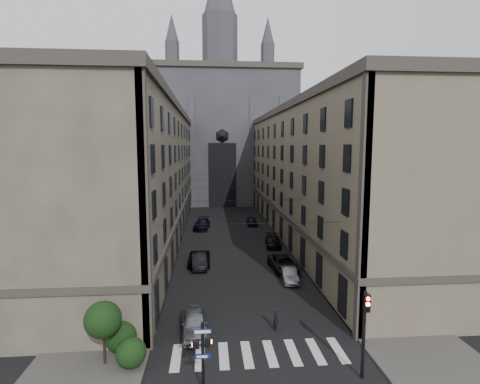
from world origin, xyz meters
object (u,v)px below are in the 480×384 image
object	(u,v)px
car_right_midnear	(283,263)
car_left_far	(202,224)
car_right_midfar	(273,242)
pedestrian	(276,319)
car_left_midnear	(199,261)
car_right_near	(289,275)
car_left_midfar	(199,259)
traffic_light_right	(365,324)
car_left_near	(194,323)
car_right_far	(252,221)
gothic_tower	(220,128)
pedestrian_signal_left	(203,352)

from	to	relation	value
car_right_midnear	car_left_far	bearing A→B (deg)	108.93
car_right_midfar	pedestrian	size ratio (longest dim) A/B	2.96
car_left_midnear	car_right_near	distance (m)	10.25
car_left_midfar	pedestrian	bearing A→B (deg)	-68.79
traffic_light_right	car_left_midnear	size ratio (longest dim) A/B	1.14
car_left_near	car_left_midfar	size ratio (longest dim) A/B	0.91
car_left_midfar	car_right_near	bearing A→B (deg)	-32.83
car_left_midnear	car_right_far	world-z (taller)	car_left_midnear
gothic_tower	car_right_far	distance (m)	35.28
traffic_light_right	car_left_midfar	distance (m)	23.96
gothic_tower	car_right_near	world-z (taller)	gothic_tower
pedestrian_signal_left	pedestrian	xyz separation A→B (m)	(5.18, 6.50, -1.51)
car_right_near	car_right_midfar	world-z (taller)	car_right_midfar
traffic_light_right	car_right_midnear	bearing A→B (deg)	92.22
car_left_midnear	car_right_far	distance (m)	23.30
car_left_midfar	car_left_far	xyz separation A→B (m)	(0.01, 18.52, 0.10)
car_left_near	car_right_midfar	size ratio (longest dim) A/B	0.97
car_right_midnear	pedestrian_signal_left	bearing A→B (deg)	-117.50
gothic_tower	pedestrian	size ratio (longest dim) A/B	35.72
pedestrian	traffic_light_right	bearing A→B (deg)	-155.38
traffic_light_right	pedestrian	world-z (taller)	traffic_light_right
gothic_tower	traffic_light_right	size ratio (longest dim) A/B	11.15
car_left_near	car_left_far	distance (m)	34.15
car_right_midnear	pedestrian	size ratio (longest dim) A/B	3.38
car_left_midnear	car_right_midfar	size ratio (longest dim) A/B	0.95
pedestrian_signal_left	car_left_far	bearing A→B (deg)	90.97
car_right_far	pedestrian	world-z (taller)	pedestrian
car_right_near	car_right_far	size ratio (longest dim) A/B	1.01
pedestrian_signal_left	car_left_near	bearing A→B (deg)	96.02
gothic_tower	traffic_light_right	xyz separation A→B (m)	(5.60, -73.04, -14.51)
pedestrian_signal_left	car_left_midnear	bearing A→B (deg)	91.86
traffic_light_right	pedestrian	size ratio (longest dim) A/B	3.20
pedestrian_signal_left	car_left_midnear	distance (m)	21.24
car_left_midfar	car_right_midfar	size ratio (longest dim) A/B	1.07
gothic_tower	car_left_midnear	distance (m)	55.16
car_left_midfar	pedestrian	world-z (taller)	pedestrian
car_left_midnear	traffic_light_right	bearing A→B (deg)	-68.27
car_left_far	car_right_far	bearing A→B (deg)	21.27
pedestrian_signal_left	car_right_midnear	size ratio (longest dim) A/B	0.73
car_right_midfar	car_left_near	bearing A→B (deg)	-107.50
gothic_tower	pedestrian_signal_left	world-z (taller)	gothic_tower
car_left_midfar	car_right_midnear	size ratio (longest dim) A/B	0.94
car_left_midnear	pedestrian	world-z (taller)	pedestrian
car_left_midnear	car_right_midnear	distance (m)	9.21
car_right_midnear	pedestrian	world-z (taller)	pedestrian
car_left_near	car_left_midfar	distance (m)	15.63
car_left_midfar	pedestrian	size ratio (longest dim) A/B	3.17
car_left_midfar	car_right_midnear	distance (m)	9.44
pedestrian_signal_left	pedestrian	world-z (taller)	pedestrian_signal_left
pedestrian_signal_left	pedestrian	distance (m)	8.45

